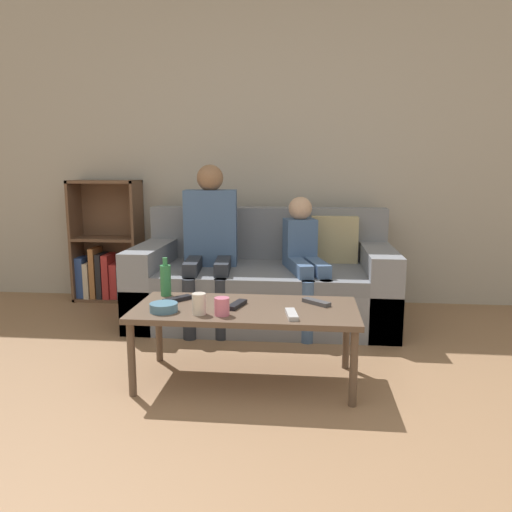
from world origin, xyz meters
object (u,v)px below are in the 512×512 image
Objects in this scene: cup_near at (222,306)px; snack_bowl at (164,307)px; person_child at (304,255)px; person_adult at (210,234)px; couch at (265,284)px; tv_remote_1 at (316,302)px; tv_remote_3 at (237,305)px; bookshelf at (107,255)px; tv_remote_2 at (178,299)px; tv_remote_0 at (292,314)px; coffee_table at (246,314)px; cup_far at (199,304)px; bottle at (166,280)px.

cup_near is 0.63× the size of snack_bowl.
person_adult is at bearing 160.91° from person_child.
person_adult reaches higher than cup_near.
couch is 1.13m from tv_remote_1.
bookshelf is at bearing 147.15° from tv_remote_3.
tv_remote_0 is at bearing 20.97° from tv_remote_2.
person_child is (0.30, 1.01, 0.15)m from coffee_table.
tv_remote_3 is at bearing 72.01° from cup_near.
coffee_table is 0.44m from snack_bowl.
tv_remote_2 is (-0.29, 0.24, -0.03)m from cup_near.
bookshelf is 2.01m from snack_bowl.
cup_far is (0.18, -1.22, -0.20)m from person_adult.
couch is 1.51m from bookshelf.
snack_bowl is at bearing 171.87° from cup_far.
tv_remote_1 is at bearing 15.75° from snack_bowl.
cup_far is 0.30m from tv_remote_2.
person_adult is at bearing -27.75° from bookshelf.
couch is at bearing 91.52° from tv_remote_0.
snack_bowl is at bearing -59.67° from bookshelf.
couch is at bearing 80.19° from cup_far.
cup_near is at bearing -122.45° from coffee_table.
cup_near is at bearing -6.15° from snack_bowl.
tv_remote_0 is at bearing -107.19° from person_child.
bookshelf is at bearing 126.88° from cup_near.
tv_remote_1 is 1.10× the size of snack_bowl.
tv_remote_3 is at bearing 144.32° from tv_remote_0.
cup_near is 0.38m from tv_remote_2.
cup_near is at bearing -42.10° from bottle.
tv_remote_1 is (0.60, 0.25, -0.04)m from cup_far.
bottle reaches higher than snack_bowl.
tv_remote_2 and tv_remote_3 have the same top height.
tv_remote_2 is 0.21m from snack_bowl.
bookshelf is 2.35m from tv_remote_1.
tv_remote_0 is at bearing -79.29° from couch.
tv_remote_0 is 0.68m from tv_remote_2.
cup_far is at bearing 153.97° from tv_remote_1.
couch is 1.15m from coffee_table.
cup_far is at bearing -145.13° from coffee_table.
tv_remote_0 and tv_remote_3 have the same top height.
bookshelf is 7.21× the size of snack_bowl.
person_adult is 12.86× the size of cup_near.
snack_bowl is 0.34m from bottle.
coffee_table is at bearing 16.95° from snack_bowl.
cup_far is 0.47m from tv_remote_0.
snack_bowl is at bearing -54.35° from tv_remote_2.
snack_bowl is (-0.66, 0.02, 0.01)m from tv_remote_0.
cup_near is (-0.10, -0.16, 0.08)m from coffee_table.
tv_remote_2 reaches higher than coffee_table.
couch is at bearing 62.52° from bottle.
bookshelf is 9.64× the size of cup_far.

